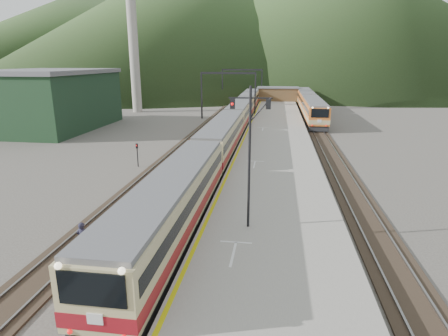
# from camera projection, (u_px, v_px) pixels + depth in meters

# --- Properties ---
(track_main) EXTENTS (2.60, 200.00, 0.23)m
(track_main) POSITION_uv_depth(u_px,v_px,m) (235.00, 135.00, 50.79)
(track_main) COLOR black
(track_main) RESTS_ON ground
(track_far) EXTENTS (2.60, 200.00, 0.23)m
(track_far) POSITION_uv_depth(u_px,v_px,m) (199.00, 134.00, 51.47)
(track_far) COLOR black
(track_far) RESTS_ON ground
(track_second) EXTENTS (2.60, 200.00, 0.23)m
(track_second) POSITION_uv_depth(u_px,v_px,m) (321.00, 138.00, 49.25)
(track_second) COLOR black
(track_second) RESTS_ON ground
(platform) EXTENTS (8.00, 100.00, 1.00)m
(platform) POSITION_uv_depth(u_px,v_px,m) (276.00, 136.00, 48.02)
(platform) COLOR gray
(platform) RESTS_ON ground
(gantry_near) EXTENTS (9.55, 0.25, 8.00)m
(gantry_near) POSITION_uv_depth(u_px,v_px,m) (228.00, 86.00, 63.93)
(gantry_near) COLOR black
(gantry_near) RESTS_ON ground
(gantry_far) EXTENTS (9.55, 0.25, 8.00)m
(gantry_far) POSITION_uv_depth(u_px,v_px,m) (242.00, 79.00, 87.73)
(gantry_far) COLOR black
(gantry_far) RESTS_ON ground
(warehouse) EXTENTS (14.50, 20.50, 8.60)m
(warehouse) POSITION_uv_depth(u_px,v_px,m) (48.00, 99.00, 55.30)
(warehouse) COLOR black
(warehouse) RESTS_ON ground
(smokestack) EXTENTS (1.80, 1.80, 30.00)m
(smokestack) POSITION_uv_depth(u_px,v_px,m) (133.00, 32.00, 70.58)
(smokestack) COLOR #9E998E
(smokestack) RESTS_ON ground
(station_shed) EXTENTS (9.40, 4.40, 3.10)m
(station_shed) POSITION_uv_depth(u_px,v_px,m) (278.00, 94.00, 85.52)
(station_shed) COLOR brown
(station_shed) RESTS_ON platform
(hill_a) EXTENTS (180.00, 180.00, 60.00)m
(hill_a) POSITION_uv_depth(u_px,v_px,m) (190.00, 20.00, 190.69)
(hill_a) COLOR #2E461F
(hill_a) RESTS_ON ground
(hill_b) EXTENTS (220.00, 220.00, 75.00)m
(hill_b) POSITION_uv_depth(u_px,v_px,m) (323.00, 11.00, 217.27)
(hill_b) COLOR #2E461F
(hill_b) RESTS_ON ground
(hill_d) EXTENTS (200.00, 200.00, 55.00)m
(hill_d) POSITION_uv_depth(u_px,v_px,m) (90.00, 33.00, 249.74)
(hill_d) COLOR #2E461F
(hill_d) RESTS_ON ground
(main_train) EXTENTS (2.80, 76.71, 3.41)m
(main_train) POSITION_uv_depth(u_px,v_px,m) (233.00, 124.00, 48.59)
(main_train) COLOR tan
(main_train) RESTS_ON track_main
(second_train) EXTENTS (2.93, 39.88, 3.57)m
(second_train) POSITION_uv_depth(u_px,v_px,m) (309.00, 103.00, 70.88)
(second_train) COLOR orange
(second_train) RESTS_ON track_second
(signal_mast) EXTENTS (2.20, 0.27, 7.60)m
(signal_mast) POSITION_uv_depth(u_px,v_px,m) (250.00, 145.00, 19.37)
(signal_mast) COLOR black
(signal_mast) RESTS_ON platform
(short_signal_a) EXTENTS (0.26, 0.22, 2.27)m
(short_signal_a) POSITION_uv_depth(u_px,v_px,m) (99.00, 244.00, 17.68)
(short_signal_a) COLOR black
(short_signal_a) RESTS_ON ground
(short_signal_b) EXTENTS (0.27, 0.24, 2.27)m
(short_signal_b) POSITION_uv_depth(u_px,v_px,m) (210.00, 130.00, 46.61)
(short_signal_b) COLOR black
(short_signal_b) RESTS_ON ground
(short_signal_c) EXTENTS (0.26, 0.22, 2.27)m
(short_signal_c) POSITION_uv_depth(u_px,v_px,m) (137.00, 152.00, 35.52)
(short_signal_c) COLOR black
(short_signal_c) RESTS_ON ground
(worker) EXTENTS (0.70, 0.50, 1.81)m
(worker) POSITION_uv_depth(u_px,v_px,m) (83.00, 238.00, 19.42)
(worker) COLOR #201F32
(worker) RESTS_ON ground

